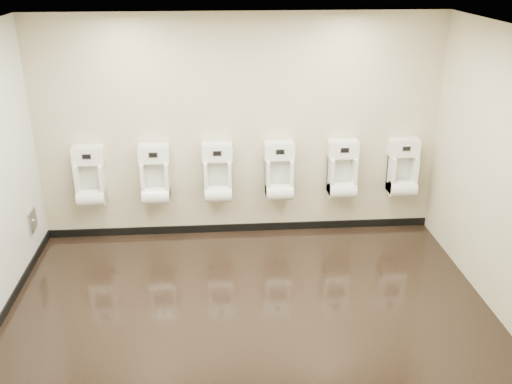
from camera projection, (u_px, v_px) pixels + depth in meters
ground at (249, 306)px, 5.97m from camera, size 5.00×3.50×0.00m
ceiling at (248, 30)px, 4.88m from camera, size 5.00×3.50×0.00m
back_wall at (239, 129)px, 7.03m from camera, size 5.00×0.02×2.80m
front_wall at (265, 279)px, 3.82m from camera, size 5.00×0.02×2.80m
right_wall at (502, 175)px, 5.60m from camera, size 0.02×3.50×2.80m
skirting_back at (241, 227)px, 7.55m from camera, size 5.00×0.02×0.10m
skirting_left at (5, 312)px, 5.78m from camera, size 0.02×3.50×0.10m
access_panel at (32, 221)px, 6.70m from camera, size 0.04×0.25×0.25m
urinal_0 at (90, 180)px, 7.01m from camera, size 0.39×0.29×0.72m
urinal_1 at (155, 179)px, 7.06m from camera, size 0.39×0.29×0.72m
urinal_2 at (218, 177)px, 7.12m from camera, size 0.39×0.29×0.72m
urinal_3 at (279, 175)px, 7.17m from camera, size 0.39×0.29×0.72m
urinal_4 at (342, 173)px, 7.23m from camera, size 0.39×0.29×0.72m
urinal_5 at (403, 172)px, 7.28m from camera, size 0.39×0.29×0.72m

